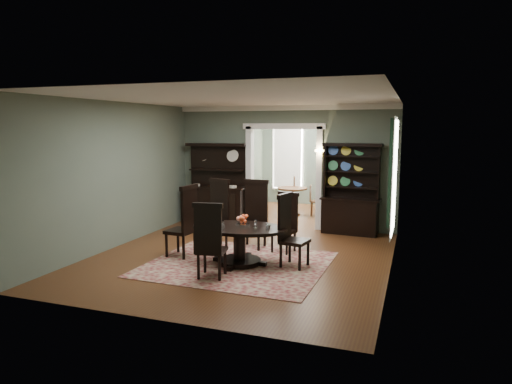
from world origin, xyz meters
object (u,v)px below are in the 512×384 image
at_px(sideboard, 216,196).
at_px(dining_table, 239,238).
at_px(welsh_dresser, 351,201).
at_px(parlor_table, 292,197).

bearing_deg(sideboard, dining_table, -63.96).
distance_m(welsh_dresser, parlor_table, 2.58).
bearing_deg(welsh_dresser, sideboard, -175.59).
relative_size(dining_table, parlor_table, 2.14).
bearing_deg(dining_table, parlor_table, 90.83).
bearing_deg(sideboard, welsh_dresser, -4.77).
xyz_separation_m(welsh_dresser, parlor_table, (-1.87, 1.75, -0.25)).
distance_m(dining_table, welsh_dresser, 3.51).
relative_size(welsh_dresser, parlor_table, 2.49).
height_order(welsh_dresser, parlor_table, welsh_dresser).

